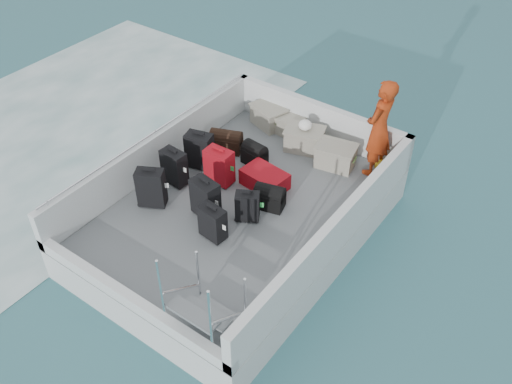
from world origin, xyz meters
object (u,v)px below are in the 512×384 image
(suitcase_0, at_px, (151,188))
(crate_0, at_px, (268,117))
(suitcase_6, at_px, (213,223))
(crate_1, at_px, (288,125))
(crate_3, at_px, (336,157))
(passenger, at_px, (379,128))
(crate_2, at_px, (304,140))
(suitcase_8, at_px, (265,179))
(suitcase_7, at_px, (247,207))
(suitcase_2, at_px, (200,151))
(suitcase_1, at_px, (174,168))
(suitcase_4, at_px, (205,199))
(suitcase_5, at_px, (219,167))

(suitcase_0, distance_m, crate_0, 2.98)
(suitcase_6, distance_m, crate_1, 3.05)
(crate_3, height_order, passenger, passenger)
(crate_2, bearing_deg, suitcase_8, -88.16)
(suitcase_7, relative_size, passenger, 0.30)
(crate_2, height_order, passenger, passenger)
(suitcase_2, height_order, crate_3, suitcase_2)
(suitcase_2, xyz_separation_m, suitcase_8, (1.22, 0.21, -0.18))
(suitcase_8, height_order, crate_1, crate_1)
(suitcase_1, height_order, suitcase_7, suitcase_1)
(suitcase_7, bearing_deg, suitcase_4, 176.54)
(crate_3, bearing_deg, suitcase_7, -101.49)
(suitcase_7, bearing_deg, suitcase_1, 148.67)
(suitcase_1, height_order, suitcase_2, suitcase_2)
(suitcase_4, bearing_deg, suitcase_8, 83.15)
(suitcase_1, distance_m, suitcase_7, 1.52)
(suitcase_2, distance_m, suitcase_6, 1.79)
(suitcase_4, xyz_separation_m, crate_1, (-0.23, 2.67, -0.17))
(suitcase_4, relative_size, crate_0, 1.07)
(crate_3, relative_size, passenger, 0.37)
(suitcase_7, height_order, passenger, passenger)
(suitcase_5, xyz_separation_m, suitcase_8, (0.68, 0.35, -0.17))
(suitcase_1, distance_m, suitcase_2, 0.60)
(suitcase_0, distance_m, suitcase_1, 0.63)
(suitcase_8, bearing_deg, suitcase_5, 124.09)
(suitcase_1, height_order, crate_1, suitcase_1)
(suitcase_5, bearing_deg, suitcase_1, -144.26)
(suitcase_4, relative_size, suitcase_8, 0.90)
(suitcase_0, bearing_deg, crate_0, 57.79)
(suitcase_4, height_order, crate_3, suitcase_4)
(crate_1, bearing_deg, suitcase_8, -70.11)
(crate_2, bearing_deg, suitcase_0, -112.69)
(suitcase_0, xyz_separation_m, suitcase_4, (0.85, 0.31, -0.00))
(suitcase_4, distance_m, suitcase_7, 0.66)
(crate_0, relative_size, crate_3, 0.97)
(suitcase_0, height_order, crate_3, suitcase_0)
(suitcase_1, height_order, suitcase_6, suitcase_1)
(suitcase_0, relative_size, suitcase_8, 0.91)
(suitcase_6, relative_size, passenger, 0.32)
(suitcase_4, distance_m, crate_0, 2.76)
(crate_0, bearing_deg, suitcase_8, -56.86)
(suitcase_2, distance_m, crate_0, 1.77)
(suitcase_0, distance_m, suitcase_2, 1.22)
(suitcase_2, bearing_deg, crate_0, 68.09)
(suitcase_6, bearing_deg, suitcase_8, 99.20)
(suitcase_1, height_order, suitcase_8, suitcase_1)
(suitcase_4, distance_m, suitcase_6, 0.51)
(suitcase_4, bearing_deg, suitcase_5, 123.69)
(suitcase_1, bearing_deg, suitcase_2, 89.89)
(suitcase_6, height_order, passenger, passenger)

